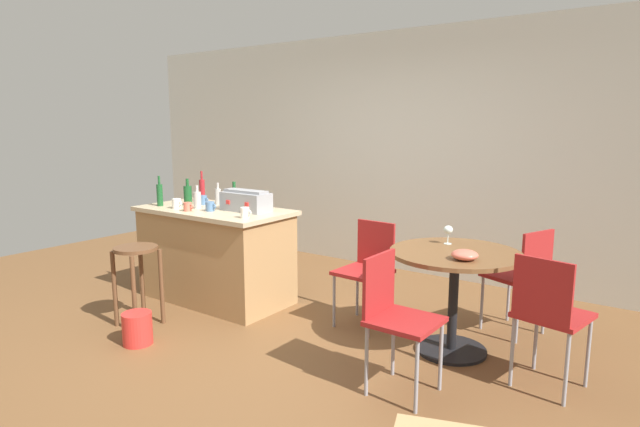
# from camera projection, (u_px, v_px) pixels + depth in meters

# --- Properties ---
(ground_plane) EXTENTS (8.80, 8.80, 0.00)m
(ground_plane) POSITION_uv_depth(u_px,v_px,m) (259.00, 337.00, 4.13)
(ground_plane) COLOR brown
(back_wall) EXTENTS (8.00, 0.10, 2.70)m
(back_wall) POSITION_uv_depth(u_px,v_px,m) (404.00, 153.00, 5.89)
(back_wall) COLOR beige
(back_wall) RESTS_ON ground_plane
(kitchen_island) EXTENTS (1.50, 0.77, 0.89)m
(kitchen_island) POSITION_uv_depth(u_px,v_px,m) (216.00, 254.00, 4.97)
(kitchen_island) COLOR #A37A4C
(kitchen_island) RESTS_ON ground_plane
(wooden_stool) EXTENTS (0.36, 0.36, 0.68)m
(wooden_stool) POSITION_uv_depth(u_px,v_px,m) (137.00, 267.00, 4.31)
(wooden_stool) COLOR brown
(wooden_stool) RESTS_ON ground_plane
(dining_table) EXTENTS (0.95, 0.95, 0.77)m
(dining_table) POSITION_uv_depth(u_px,v_px,m) (454.00, 276.00, 3.78)
(dining_table) COLOR black
(dining_table) RESTS_ON ground_plane
(folding_chair_near) EXTENTS (0.42, 0.42, 0.87)m
(folding_chair_near) POSITION_uv_depth(u_px,v_px,m) (368.00, 265.00, 4.34)
(folding_chair_near) COLOR maroon
(folding_chair_near) RESTS_ON ground_plane
(folding_chair_far) EXTENTS (0.41, 0.41, 0.87)m
(folding_chair_far) POSITION_uv_depth(u_px,v_px,m) (395.00, 312.00, 3.23)
(folding_chair_far) COLOR maroon
(folding_chair_far) RESTS_ON ground_plane
(folding_chair_left) EXTENTS (0.47, 0.47, 0.88)m
(folding_chair_left) POSITION_uv_depth(u_px,v_px,m) (549.00, 311.00, 3.22)
(folding_chair_left) COLOR maroon
(folding_chair_left) RESTS_ON ground_plane
(folding_chair_right) EXTENTS (0.52, 0.52, 0.87)m
(folding_chair_right) POSITION_uv_depth(u_px,v_px,m) (523.00, 272.00, 4.11)
(folding_chair_right) COLOR maroon
(folding_chair_right) RESTS_ON ground_plane
(toolbox) EXTENTS (0.47, 0.23, 0.19)m
(toolbox) POSITION_uv_depth(u_px,v_px,m) (246.00, 201.00, 4.75)
(toolbox) COLOR gray
(toolbox) RESTS_ON kitchen_island
(bottle_0) EXTENTS (0.07, 0.07, 0.22)m
(bottle_0) POSITION_uv_depth(u_px,v_px,m) (197.00, 199.00, 4.89)
(bottle_0) COLOR #B7B2AD
(bottle_0) RESTS_ON kitchen_island
(bottle_1) EXTENTS (0.06, 0.06, 0.22)m
(bottle_1) POSITION_uv_depth(u_px,v_px,m) (218.00, 196.00, 5.14)
(bottle_1) COLOR #B7B2AD
(bottle_1) RESTS_ON kitchen_island
(bottle_2) EXTENTS (0.06, 0.06, 0.32)m
(bottle_2) POSITION_uv_depth(u_px,v_px,m) (202.00, 190.00, 5.30)
(bottle_2) COLOR maroon
(bottle_2) RESTS_ON kitchen_island
(bottle_3) EXTENTS (0.08, 0.08, 0.26)m
(bottle_3) POSITION_uv_depth(u_px,v_px,m) (188.00, 195.00, 5.09)
(bottle_3) COLOR #194C23
(bottle_3) RESTS_ON kitchen_island
(bottle_4) EXTENTS (0.08, 0.08, 0.24)m
(bottle_4) POSITION_uv_depth(u_px,v_px,m) (234.00, 197.00, 4.99)
(bottle_4) COLOR #194C23
(bottle_4) RESTS_ON kitchen_island
(bottle_5) EXTENTS (0.06, 0.06, 0.29)m
(bottle_5) POSITION_uv_depth(u_px,v_px,m) (160.00, 194.00, 5.03)
(bottle_5) COLOR #194C23
(bottle_5) RESTS_ON kitchen_island
(cup_0) EXTENTS (0.12, 0.08, 0.09)m
(cup_0) POSITION_uv_depth(u_px,v_px,m) (177.00, 204.00, 4.89)
(cup_0) COLOR white
(cup_0) RESTS_ON kitchen_island
(cup_1) EXTENTS (0.11, 0.08, 0.09)m
(cup_1) POSITION_uv_depth(u_px,v_px,m) (245.00, 213.00, 4.39)
(cup_1) COLOR white
(cup_1) RESTS_ON kitchen_island
(cup_2) EXTENTS (0.12, 0.08, 0.09)m
(cup_2) POSITION_uv_depth(u_px,v_px,m) (203.00, 200.00, 5.12)
(cup_2) COLOR #4C7099
(cup_2) RESTS_ON kitchen_island
(cup_3) EXTENTS (0.12, 0.08, 0.09)m
(cup_3) POSITION_uv_depth(u_px,v_px,m) (210.00, 206.00, 4.74)
(cup_3) COLOR #4C7099
(cup_3) RESTS_ON kitchen_island
(cup_4) EXTENTS (0.11, 0.07, 0.08)m
(cup_4) POSITION_uv_depth(u_px,v_px,m) (188.00, 207.00, 4.74)
(cup_4) COLOR #DB6651
(cup_4) RESTS_ON kitchen_island
(wine_glass) EXTENTS (0.07, 0.07, 0.14)m
(wine_glass) POSITION_uv_depth(u_px,v_px,m) (448.00, 230.00, 3.97)
(wine_glass) COLOR silver
(wine_glass) RESTS_ON dining_table
(serving_bowl) EXTENTS (0.18, 0.18, 0.07)m
(serving_bowl) POSITION_uv_depth(u_px,v_px,m) (465.00, 255.00, 3.51)
(serving_bowl) COLOR #DB6651
(serving_bowl) RESTS_ON dining_table
(plastic_bucket) EXTENTS (0.23, 0.23, 0.25)m
(plastic_bucket) POSITION_uv_depth(u_px,v_px,m) (137.00, 328.00, 3.99)
(plastic_bucket) COLOR red
(plastic_bucket) RESTS_ON ground_plane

